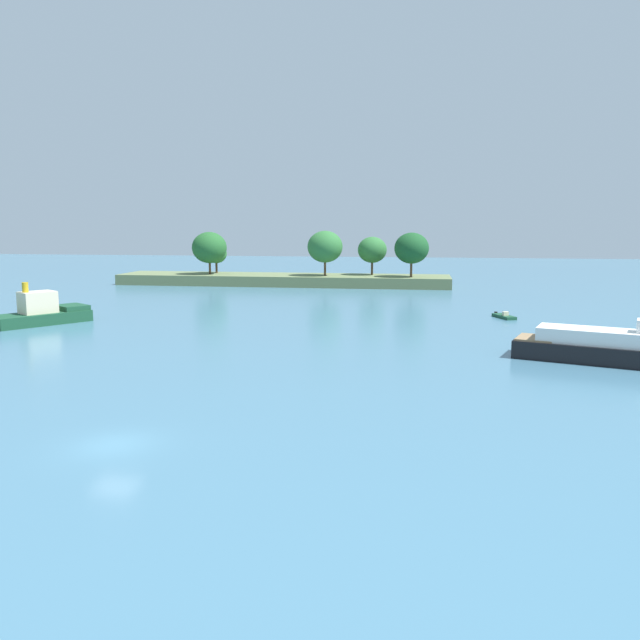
{
  "coord_description": "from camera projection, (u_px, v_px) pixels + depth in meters",
  "views": [
    {
      "loc": [
        16.31,
        -31.31,
        12.05
      ],
      "look_at": [
        5.44,
        39.02,
        1.2
      ],
      "focal_mm": 35.62,
      "sensor_mm": 36.0,
      "label": 1
    }
  ],
  "objects": [
    {
      "name": "ground_plane",
      "position": [
        114.0,
        445.0,
        34.87
      ],
      "size": [
        400.0,
        400.0,
        0.0
      ],
      "primitive_type": "plane",
      "color": "teal"
    },
    {
      "name": "treeline_island",
      "position": [
        295.0,
        267.0,
        124.69
      ],
      "size": [
        65.31,
        11.27,
        10.67
      ],
      "color": "#66754C",
      "rests_on": "ground"
    },
    {
      "name": "tugboat",
      "position": [
        43.0,
        313.0,
        76.77
      ],
      "size": [
        9.91,
        11.55,
        5.17
      ],
      "color": "#19472D",
      "rests_on": "ground"
    },
    {
      "name": "white_riverboat",
      "position": [
        622.0,
        348.0,
        54.71
      ],
      "size": [
        18.18,
        9.71,
        5.41
      ],
      "color": "black",
      "rests_on": "ground"
    },
    {
      "name": "small_motorboat",
      "position": [
        504.0,
        316.0,
        81.57
      ],
      "size": [
        2.78,
        4.27,
        0.89
      ],
      "color": "#19472D",
      "rests_on": "ground"
    }
  ]
}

